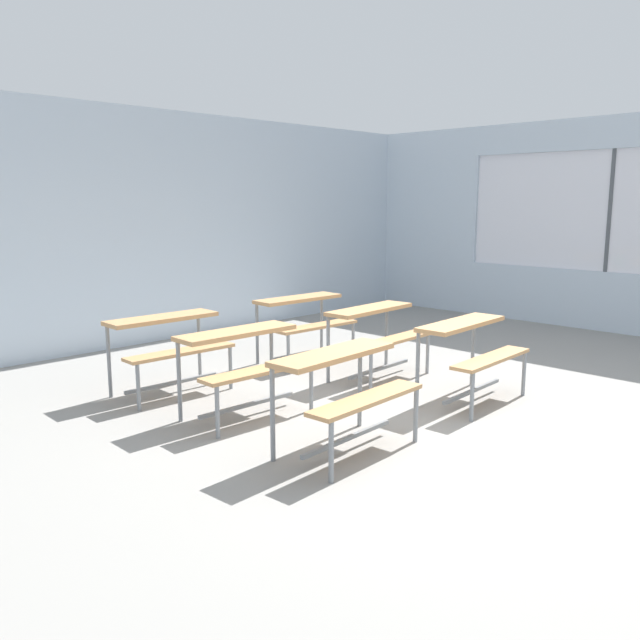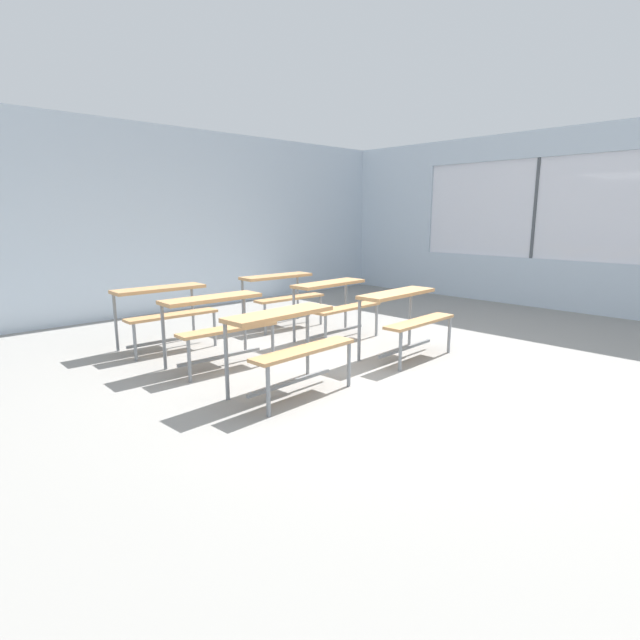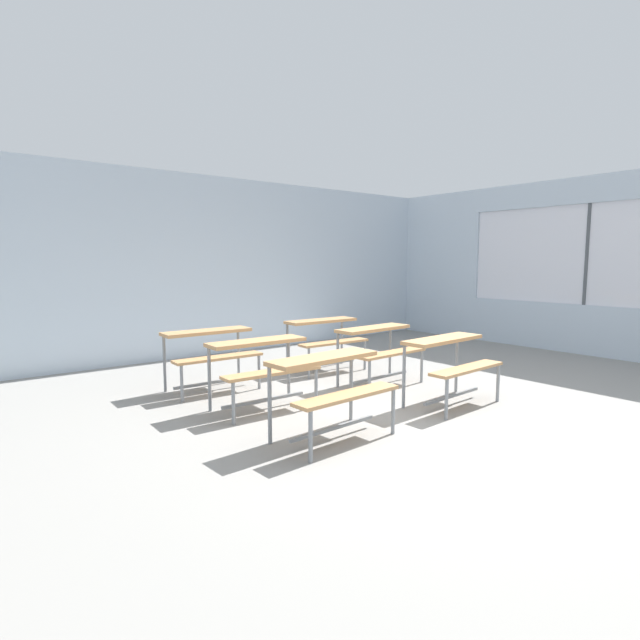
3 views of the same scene
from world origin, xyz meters
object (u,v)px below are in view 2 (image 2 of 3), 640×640
desk_bench_r0c0 (288,333)px  desk_bench_r2c0 (164,303)px  desk_bench_r1c1 (335,296)px  desk_bench_r1c0 (217,314)px  desk_bench_r2c1 (281,288)px  desk_bench_r0c1 (405,308)px

desk_bench_r0c0 → desk_bench_r2c0: (-0.08, 2.22, 0.00)m
desk_bench_r0c0 → desk_bench_r1c1: 2.09m
desk_bench_r1c1 → desk_bench_r2c0: 2.13m
desk_bench_r0c0 → desk_bench_r1c1: bearing=30.0°
desk_bench_r1c0 → desk_bench_r2c1: 2.03m
desk_bench_r0c0 → desk_bench_r0c1: bearing=-2.9°
desk_bench_r1c0 → desk_bench_r1c1: (1.75, -0.03, 0.00)m
desk_bench_r0c1 → desk_bench_r2c0: 2.86m
desk_bench_r0c1 → desk_bench_r2c1: bearing=87.0°
desk_bench_r1c0 → desk_bench_r1c1: bearing=1.1°
desk_bench_r2c1 → desk_bench_r0c1: bearing=-87.5°
desk_bench_r2c0 → desk_bench_r2c1: 1.81m
desk_bench_r0c1 → desk_bench_r1c1: (0.03, 1.14, 0.00)m
desk_bench_r2c1 → desk_bench_r2c0: bearing=-177.4°
desk_bench_r0c0 → desk_bench_r1c1: size_ratio=1.00×
desk_bench_r1c0 → desk_bench_r2c0: size_ratio=1.00×
desk_bench_r1c0 → desk_bench_r2c0: same height
desk_bench_r0c0 → desk_bench_r0c1: size_ratio=1.00×
desk_bench_r0c0 → desk_bench_r2c0: bearing=89.2°
desk_bench_r1c1 → desk_bench_r2c1: bearing=88.4°
desk_bench_r0c0 → desk_bench_r1c1: (1.75, 1.13, 0.00)m
desk_bench_r2c0 → desk_bench_r2c1: size_ratio=0.99×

